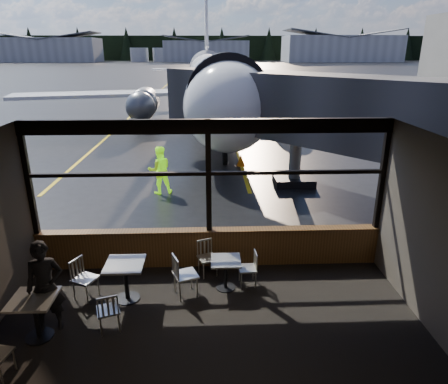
{
  "coord_description": "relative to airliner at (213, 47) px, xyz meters",
  "views": [
    {
      "loc": [
        -0.01,
        -8.49,
        4.88
      ],
      "look_at": [
        0.39,
        1.0,
        1.5
      ],
      "focal_mm": 32.0,
      "sensor_mm": 36.0,
      "label": 1
    }
  ],
  "objects": [
    {
      "name": "jet_bridge",
      "position": [
        3.16,
        -14.67,
        -2.71
      ],
      "size": [
        8.96,
        10.95,
        4.78
      ],
      "primitive_type": null,
      "color": "#272729",
      "rests_on": "ground_plane"
    },
    {
      "name": "cone_wing",
      "position": [
        -5.67,
        -1.86,
        -4.88
      ],
      "size": [
        0.32,
        0.32,
        0.44
      ],
      "primitive_type": "cone",
      "color": "#FF5508",
      "rests_on": "ground_plane"
    },
    {
      "name": "chair_near_w",
      "position": [
        -0.95,
        -21.43,
        -4.62
      ],
      "size": [
        0.68,
        0.68,
        0.96
      ],
      "primitive_type": null,
      "rotation": [
        0.0,
        0.0,
        -1.2
      ],
      "color": "#B8B2A6",
      "rests_on": "carpet_floor"
    },
    {
      "name": "chair_mid_s",
      "position": [
        -2.3,
        -22.46,
        -4.69
      ],
      "size": [
        0.57,
        0.57,
        0.82
      ],
      "primitive_type": null,
      "rotation": [
        0.0,
        0.0,
        0.31
      ],
      "color": "#B9B4A7",
      "rests_on": "carpet_floor"
    },
    {
      "name": "airliner",
      "position": [
        0.0,
        0.0,
        0.0
      ],
      "size": [
        28.78,
        34.18,
        10.2
      ],
      "primitive_type": null,
      "rotation": [
        0.0,
        0.0,
        0.03
      ],
      "color": "white",
      "rests_on": "ground_plane"
    },
    {
      "name": "ceiling",
      "position": [
        -0.44,
        -23.17,
        -1.6
      ],
      "size": [
        8.0,
        6.0,
        0.04
      ],
      "primitive_type": "cube",
      "color": "#38332D",
      "rests_on": "ground"
    },
    {
      "name": "hangar_left",
      "position": [
        -70.44,
        159.83,
        0.4
      ],
      "size": [
        45.0,
        18.0,
        11.0
      ],
      "primitive_type": null,
      "color": "silver",
      "rests_on": "ground_plane"
    },
    {
      "name": "treeline",
      "position": [
        -0.44,
        189.83,
        0.9
      ],
      "size": [
        360.0,
        3.0,
        12.0
      ],
      "primitive_type": "cube",
      "color": "black",
      "rests_on": "ground_plane"
    },
    {
      "name": "hangar_right",
      "position": [
        59.56,
        157.83,
        0.9
      ],
      "size": [
        50.0,
        20.0,
        12.0
      ],
      "primitive_type": null,
      "color": "silver",
      "rests_on": "ground_plane"
    },
    {
      "name": "mullion_left",
      "position": [
        -4.39,
        -20.17,
        -2.9
      ],
      "size": [
        0.12,
        0.12,
        2.6
      ],
      "primitive_type": "cube",
      "color": "black",
      "rests_on": "ground"
    },
    {
      "name": "hangar_mid",
      "position": [
        -0.44,
        164.83,
        -0.1
      ],
      "size": [
        38.0,
        15.0,
        10.0
      ],
      "primitive_type": null,
      "color": "silver",
      "rests_on": "ground_plane"
    },
    {
      "name": "ground_plane",
      "position": [
        -0.44,
        99.83,
        -5.1
      ],
      "size": [
        520.0,
        520.0,
        0.0
      ],
      "primitive_type": "plane",
      "color": "black",
      "rests_on": "ground"
    },
    {
      "name": "mullion_centre",
      "position": [
        -0.44,
        -20.17,
        -2.9
      ],
      "size": [
        0.12,
        0.12,
        2.6
      ],
      "primitive_type": "cube",
      "color": "black",
      "rests_on": "ground"
    },
    {
      "name": "window_transom",
      "position": [
        -0.44,
        -20.17,
        -2.8
      ],
      "size": [
        8.0,
        0.1,
        0.08
      ],
      "primitive_type": "cube",
      "color": "black",
      "rests_on": "ground"
    },
    {
      "name": "cafe_table_left",
      "position": [
        -3.52,
        -22.63,
        -4.69
      ],
      "size": [
        0.75,
        0.75,
        0.82
      ],
      "primitive_type": null,
      "color": "gray",
      "rests_on": "carpet_floor"
    },
    {
      "name": "carpet_floor",
      "position": [
        -0.44,
        -23.17,
        -5.09
      ],
      "size": [
        8.0,
        6.0,
        0.01
      ],
      "primitive_type": "cube",
      "color": "black",
      "rests_on": "ground"
    },
    {
      "name": "fuel_tank_a",
      "position": [
        -30.44,
        161.83,
        -2.1
      ],
      "size": [
        8.0,
        8.0,
        6.0
      ],
      "primitive_type": "cylinder",
      "color": "silver",
      "rests_on": "ground_plane"
    },
    {
      "name": "chair_mid_w",
      "position": [
        -3.0,
        -21.44,
        -4.66
      ],
      "size": [
        0.65,
        0.65,
        0.88
      ],
      "primitive_type": null,
      "rotation": [
        0.0,
        0.0,
        -2.03
      ],
      "color": "#B1ABA0",
      "rests_on": "carpet_floor"
    },
    {
      "name": "window_header",
      "position": [
        -0.44,
        -20.17,
        -1.75
      ],
      "size": [
        8.0,
        0.18,
        0.3
      ],
      "primitive_type": "cube",
      "color": "black",
      "rests_on": "ground"
    },
    {
      "name": "fuel_tank_b",
      "position": [
        -20.44,
        161.83,
        -2.1
      ],
      "size": [
        8.0,
        8.0,
        6.0
      ],
      "primitive_type": "cylinder",
      "color": "silver",
      "rests_on": "ground_plane"
    },
    {
      "name": "ground_crew",
      "position": [
        -2.17,
        -14.95,
        -4.24
      ],
      "size": [
        0.98,
        0.85,
        1.72
      ],
      "primitive_type": "imported",
      "rotation": [
        0.0,
        0.0,
        3.41
      ],
      "color": "#BFF219",
      "rests_on": "ground_plane"
    },
    {
      "name": "passenger",
      "position": [
        -3.39,
        -22.38,
        -4.22
      ],
      "size": [
        0.73,
        0.58,
        1.76
      ],
      "primitive_type": "imported",
      "rotation": [
        0.0,
        0.0,
        0.27
      ],
      "color": "black",
      "rests_on": "carpet_floor"
    },
    {
      "name": "mullion_right",
      "position": [
        3.51,
        -20.17,
        -2.9
      ],
      "size": [
        0.12,
        0.12,
        2.6
      ],
      "primitive_type": "cube",
      "color": "black",
      "rests_on": "ground"
    },
    {
      "name": "cafe_table_mid",
      "position": [
        -2.15,
        -21.52,
        -4.68
      ],
      "size": [
        0.77,
        0.77,
        0.84
      ],
      "primitive_type": null,
      "color": "gray",
      "rests_on": "carpet_floor"
    },
    {
      "name": "cone_nose",
      "position": [
        1.03,
        -11.47,
        -4.84
      ],
      "size": [
        0.38,
        0.38,
        0.52
      ],
      "primitive_type": "cone",
      "color": "orange",
      "rests_on": "ground_plane"
    },
    {
      "name": "chair_near_n",
      "position": [
        -0.49,
        -20.62,
        -4.69
      ],
      "size": [
        0.59,
        0.59,
        0.83
      ],
      "primitive_type": null,
      "rotation": [
        0.0,
        0.0,
        3.52
      ],
      "color": "beige",
      "rests_on": "carpet_floor"
    },
    {
      "name": "cafe_table_near",
      "position": [
        -0.1,
        -21.2,
        -4.75
      ],
      "size": [
        0.63,
        0.63,
        0.69
      ],
      "primitive_type": null,
      "color": "#A09B93",
      "rests_on": "carpet_floor"
    },
    {
      "name": "window_sill",
      "position": [
        -0.44,
        -20.17,
        -4.65
      ],
      "size": [
        8.0,
        0.28,
        0.9
      ],
      "primitive_type": "cube",
      "color": "#56361A",
      "rests_on": "ground"
    },
    {
      "name": "fuel_tank_c",
      "position": [
        -10.44,
        161.83,
        -2.1
      ],
      "size": [
        8.0,
        8.0,
        6.0
      ],
      "primitive_type": "cylinder",
      "color": "silver",
      "rests_on": "ground_plane"
    },
    {
      "name": "chair_near_e",
      "position": [
        0.38,
        -21.08,
        -4.7
      ],
      "size": [
        0.46,
        0.46,
        0.8
      ],
      "primitive_type": null,
      "rotation": [
        0.0,
        0.0,
        1.64
      ],
      "color": "beige",
      "rests_on": "carpet_floor"
    }
  ]
}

